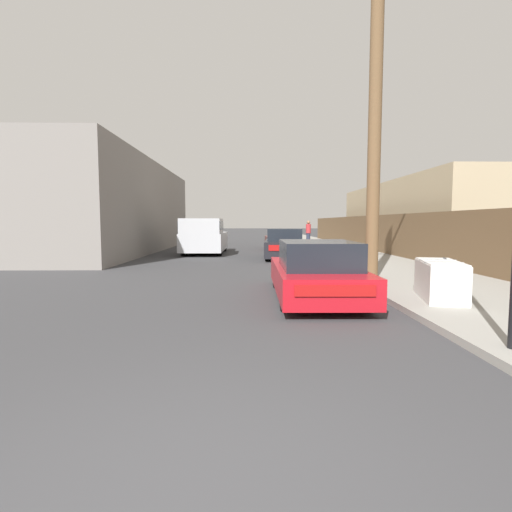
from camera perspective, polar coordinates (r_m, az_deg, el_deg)
name	(u,v)px	position (r m, az deg, el deg)	size (l,w,h in m)	color
sidewalk_curb	(325,247)	(26.20, 9.81, 1.23)	(4.20, 63.00, 0.12)	gray
discarded_fridge	(440,280)	(8.95, 24.80, -3.11)	(1.10, 1.85, 0.80)	silver
parked_sports_car_red	(316,272)	(8.88, 8.52, -2.28)	(1.82, 4.48, 1.27)	red
car_parked_mid	(284,244)	(18.65, 4.07, 1.67)	(2.07, 4.43, 1.39)	black
car_parked_far	(281,240)	(24.80, 3.64, 2.36)	(1.88, 4.63, 1.27)	#5B1E19
pickup_truck	(204,237)	(21.30, -7.42, 2.78)	(2.15, 5.29, 1.86)	silver
utility_pole	(375,114)	(11.93, 16.64, 18.91)	(1.80, 0.36, 8.83)	brown
wooden_fence	(374,233)	(22.82, 16.55, 3.16)	(0.08, 35.33, 1.94)	brown
building_left_block	(99,208)	(24.97, -21.48, 6.44)	(7.00, 18.91, 5.04)	gray
building_right_house	(432,217)	(25.40, 23.82, 5.09)	(6.00, 16.16, 3.94)	tan
pedestrian	(308,232)	(28.21, 7.48, 3.38)	(0.34, 0.34, 1.68)	#282D42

